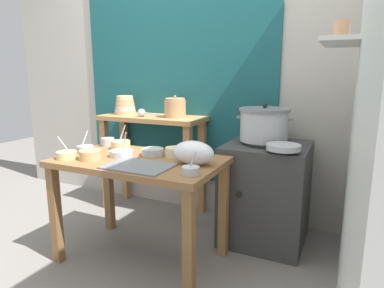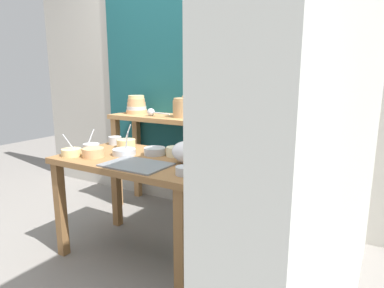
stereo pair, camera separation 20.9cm
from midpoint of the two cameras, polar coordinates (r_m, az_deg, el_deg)
name	(u,v)px [view 1 (the left image)]	position (r m, az deg, el deg)	size (l,w,h in m)	color
ground_plane	(127,259)	(2.56, -13.40, -18.43)	(9.00, 9.00, 0.00)	gray
wall_back	(201,70)	(3.10, -0.42, 12.38)	(4.40, 0.12, 2.60)	#B2ADA3
wall_right	(369,68)	(1.90, 25.08, 11.53)	(0.30, 3.20, 2.60)	silver
prep_table	(140,175)	(2.31, -11.43, -5.16)	(1.10, 0.66, 0.72)	olive
back_shelf_table	(153,140)	(3.11, -8.63, 0.66)	(0.96, 0.40, 0.90)	#B27F4C
stove_block	(266,192)	(2.64, 10.15, -8.11)	(0.60, 0.61, 0.78)	#383838
steamer_pot	(264,124)	(2.54, 9.82, 3.27)	(0.42, 0.38, 0.28)	#B7BABF
clay_pot	(175,108)	(2.94, -4.93, 6.09)	(0.19, 0.19, 0.19)	tan
bowl_stack_enamel	(125,106)	(3.24, -13.10, 6.28)	(0.20, 0.20, 0.17)	tan
ladle	(142,113)	(3.03, -10.38, 5.22)	(0.27, 0.10, 0.07)	#B7BABF
serving_tray	(138,166)	(2.08, -11.94, -3.72)	(0.40, 0.28, 0.01)	slate
plastic_bag	(193,153)	(2.08, -2.64, -1.52)	(0.27, 0.16, 0.15)	white
wide_pan	(283,147)	(2.27, 12.73, -0.54)	(0.23, 0.23, 0.04)	#B7BABF
prep_bowl_0	(85,149)	(2.56, -19.87, -0.77)	(0.12, 0.12, 0.15)	#B7BABF
prep_bowl_1	(122,153)	(2.36, -14.34, -1.51)	(0.16, 0.16, 0.17)	#B7BABF
prep_bowl_2	(90,155)	(2.34, -19.32, -1.72)	(0.14, 0.14, 0.06)	tan
prep_bowl_3	(153,152)	(2.35, -9.20, -1.30)	(0.15, 0.15, 0.05)	#B7BABF
prep_bowl_4	(67,155)	(2.42, -22.84, -1.70)	(0.13, 0.13, 0.16)	#E5C684
prep_bowl_5	(121,144)	(2.60, -14.26, -0.08)	(0.14, 0.14, 0.18)	#E5C684
prep_bowl_6	(174,152)	(2.29, -5.66, -1.32)	(0.12, 0.12, 0.07)	beige
prep_bowl_7	(191,170)	(1.88, -3.41, -4.50)	(0.10, 0.10, 0.14)	#B7BABF
prep_bowl_8	(108,142)	(2.73, -16.21, 0.37)	(0.10, 0.10, 0.06)	#B7BABF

